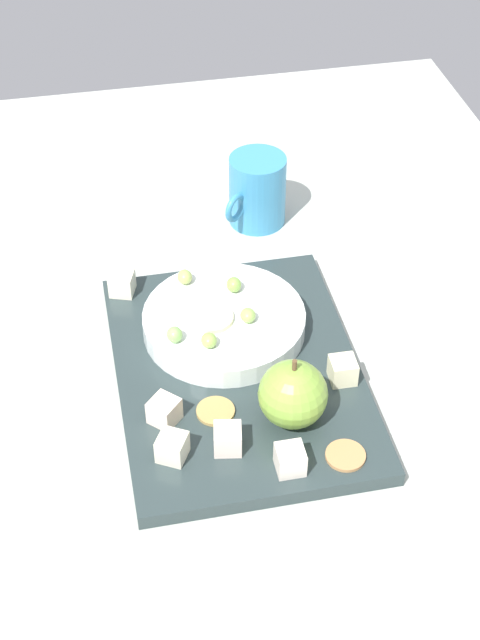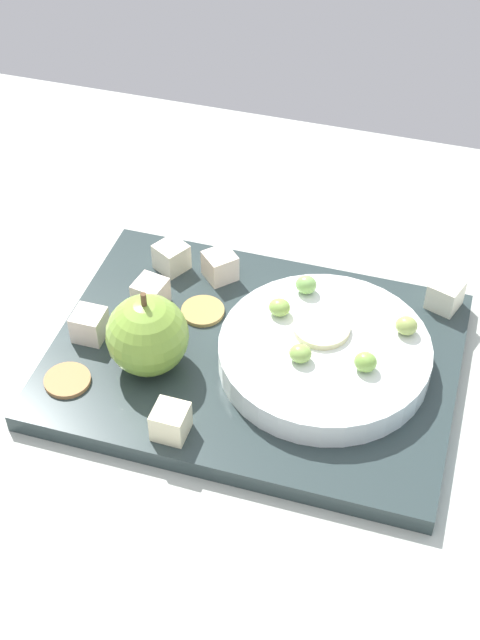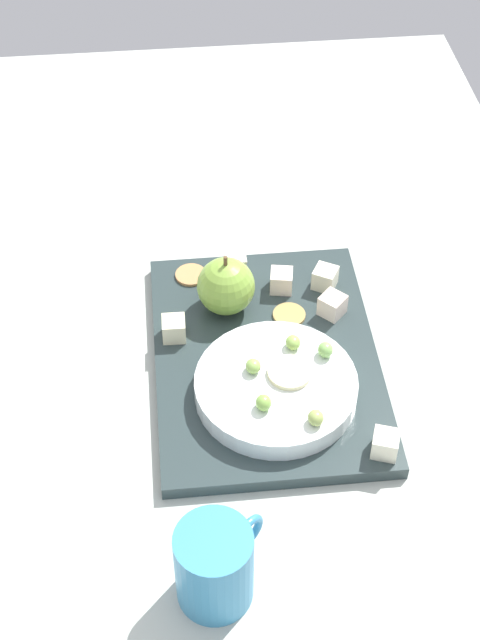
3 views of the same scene
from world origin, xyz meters
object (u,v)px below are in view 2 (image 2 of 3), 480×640
grape_1 (366,362)px  platter (255,359)px  apple_whole (147,335)px  grape_3 (279,307)px  cheese_cube_0 (151,294)px  apple_slice_0 (322,328)px  cheese_cube_5 (89,325)px  cracker_0 (203,311)px  grape_2 (306,285)px  grape_4 (300,354)px  cheese_cube_3 (220,266)px  grape_0 (406,326)px  cheese_cube_2 (445,295)px  serving_dish (324,354)px  cheese_cube_4 (171,422)px  cheese_cube_1 (171,257)px  cracker_1 (67,380)px

grape_1 → platter: bearing=171.0°
apple_whole → grape_3: bearing=35.0°
cheese_cube_0 → apple_slice_0: size_ratio=0.55×
cheese_cube_5 → cracker_0: 10.75cm
grape_1 → grape_2: 10.78cm
grape_4 → cheese_cube_5: bearing=-179.6°
cheese_cube_3 → grape_0: grape_0 is taller
cheese_cube_0 → cheese_cube_3: 7.66cm
cheese_cube_0 → platter: bearing=-16.4°
cheese_cube_5 → cheese_cube_2: bearing=23.7°
cracker_0 → grape_4: (10.79, -5.77, 3.15)cm
cheese_cube_5 → grape_1: grape_1 is taller
cheese_cube_2 → grape_4: size_ratio=1.43×
apple_whole → cracker_0: size_ratio=1.77×
serving_dish → cheese_cube_4: (-10.37, -11.20, 0.12)cm
platter → grape_4: (4.62, -2.13, 4.25)cm
cheese_cube_3 → grape_1: size_ratio=1.43×
platter → cheese_cube_5: size_ratio=12.96×
cheese_cube_0 → cheese_cube_5: bearing=-124.7°
cheese_cube_2 → grape_3: 16.43cm
apple_whole → apple_slice_0: bearing=23.1°
apple_whole → grape_0: 22.73cm
platter → grape_3: bearing=63.8°
grape_0 → grape_1: same height
serving_dish → apple_slice_0: size_ratio=3.69×
cheese_cube_3 → grape_0: bearing=-15.5°
cheese_cube_0 → cheese_cube_2: 27.86cm
platter → grape_1: (10.15, -1.60, 4.35)cm
cheese_cube_4 → cracker_0: bearing=98.1°
platter → apple_whole: 10.51cm
apple_whole → cheese_cube_1: 13.47cm
grape_4 → grape_3: bearing=122.3°
apple_slice_0 → grape_2: bearing=119.2°
cheese_cube_1 → apple_slice_0: size_ratio=0.55×
cheese_cube_4 → grape_4: (8.71, 8.73, 1.96)cm
apple_slice_0 → cheese_cube_0: bearing=175.4°
cracker_0 → grape_3: (7.60, -0.72, 3.16)cm
apple_whole → cheese_cube_2: 28.57cm
serving_dish → grape_0: grape_0 is taller
platter → cracker_1: cracker_1 is taller
cheese_cube_4 → serving_dish: bearing=47.2°
apple_slice_0 → cracker_0: bearing=171.8°
platter → serving_dish: bearing=3.0°
platter → apple_whole: apple_whole is taller
apple_whole → cracker_1: bearing=-146.5°
cheese_cube_5 → cheese_cube_4: bearing=-38.1°
cracker_0 → grape_1: (16.31, -5.24, 3.25)cm
serving_dish → grape_2: 7.30cm
cheese_cube_1 → grape_0: size_ratio=1.43×
grape_3 → grape_4: size_ratio=1.00×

